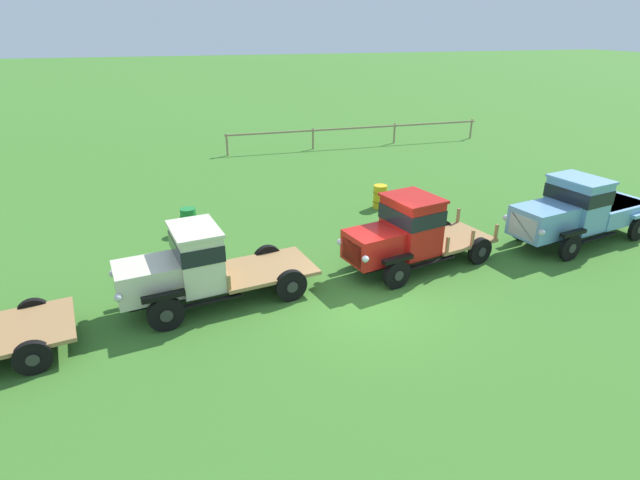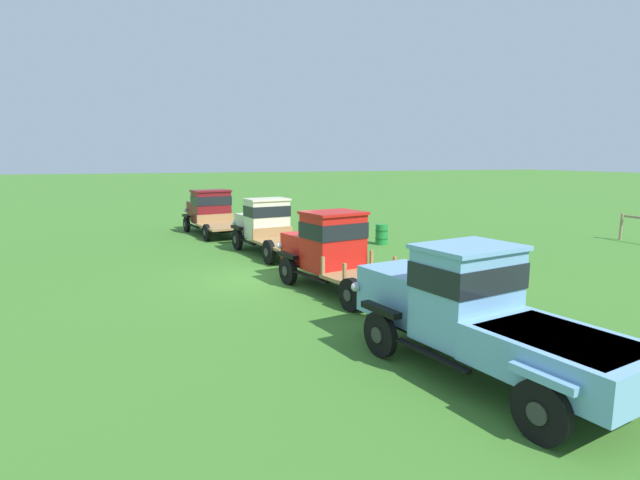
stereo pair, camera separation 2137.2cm
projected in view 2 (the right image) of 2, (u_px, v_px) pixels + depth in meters
ground_plane at (265, 279)px, 15.83m from camera, size 240.00×240.00×0.00m
vintage_truck_foreground_near at (210, 211)px, 25.48m from camera, size 5.51×2.92×2.21m
vintage_truck_second_in_line at (266, 225)px, 20.33m from camera, size 5.47×2.67×2.20m
vintage_truck_midrow_center at (330, 248)px, 14.68m from camera, size 5.27×2.84×2.28m
vintage_truck_far_side at (475, 311)px, 8.76m from camera, size 5.83×2.92×2.30m
oil_drum_beside_row at (382, 234)px, 22.14m from camera, size 0.58×0.58×0.90m
oil_drum_near_fence at (509, 268)px, 15.26m from camera, size 0.58×0.58×0.95m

